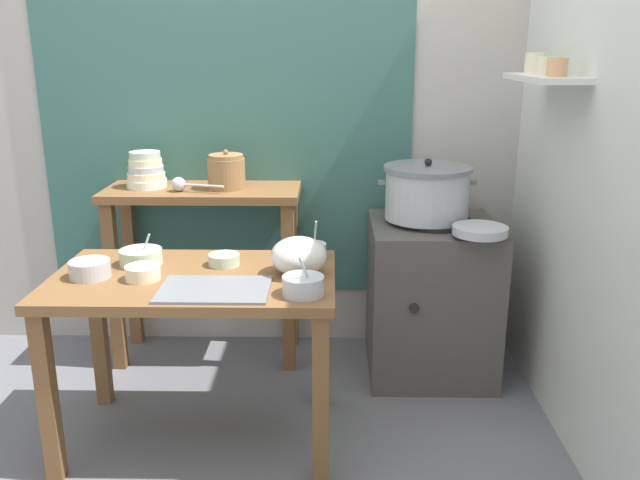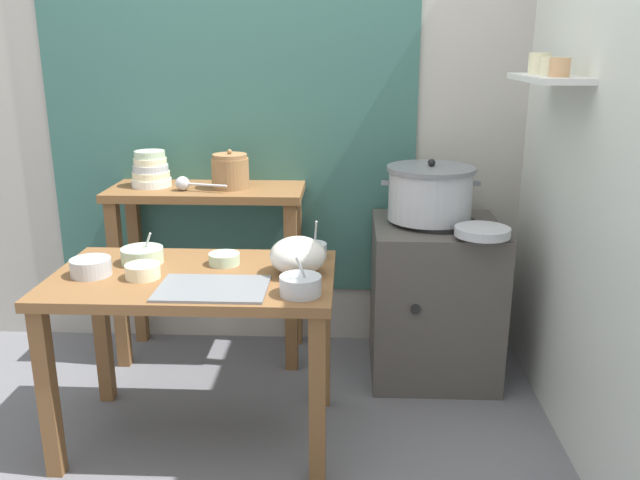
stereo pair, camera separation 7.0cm
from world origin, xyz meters
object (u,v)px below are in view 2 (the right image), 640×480
at_px(bowl_stack_enamel, 151,171).
at_px(prep_bowl_4, 91,266).
at_px(prep_bowl_5, 224,258).
at_px(stove_block, 434,298).
at_px(plastic_bag, 298,256).
at_px(clay_pot, 230,171).
at_px(prep_bowl_3, 312,250).
at_px(ladle, 184,184).
at_px(prep_bowl_2, 142,255).
at_px(serving_tray, 213,288).
at_px(prep_bowl_1, 301,285).
at_px(wide_pan, 482,232).
at_px(prep_bowl_0, 143,270).
at_px(back_shelf_table, 208,231).
at_px(steamer_pot, 430,193).
at_px(prep_table, 195,300).

bearing_deg(bowl_stack_enamel, prep_bowl_4, -90.62).
bearing_deg(bowl_stack_enamel, prep_bowl_5, -54.26).
relative_size(stove_block, plastic_bag, 3.54).
bearing_deg(stove_block, plastic_bag, -134.97).
bearing_deg(clay_pot, prep_bowl_3, -51.99).
relative_size(ladle, prep_bowl_4, 1.68).
xyz_separation_m(bowl_stack_enamel, prep_bowl_2, (0.14, -0.67, -0.22)).
bearing_deg(serving_tray, prep_bowl_2, 139.69).
height_order(plastic_bag, prep_bowl_1, prep_bowl_1).
height_order(prep_bowl_1, prep_bowl_3, prep_bowl_3).
xyz_separation_m(plastic_bag, prep_bowl_3, (0.04, 0.20, -0.04)).
relative_size(plastic_bag, prep_bowl_1, 1.41).
height_order(stove_block, wide_pan, wide_pan).
height_order(prep_bowl_0, prep_bowl_3, prep_bowl_3).
bearing_deg(prep_bowl_3, prep_bowl_4, -163.34).
xyz_separation_m(back_shelf_table, prep_bowl_3, (0.55, -0.55, 0.08)).
bearing_deg(serving_tray, steamer_pot, 43.42).
height_order(stove_block, plastic_bag, plastic_bag).
bearing_deg(prep_bowl_4, prep_bowl_1, -11.65).
bearing_deg(prep_bowl_4, steamer_pot, 26.69).
xyz_separation_m(prep_table, prep_bowl_3, (0.45, 0.22, 0.15)).
bearing_deg(wide_pan, ladle, 167.21).
height_order(steamer_pot, prep_bowl_3, steamer_pot).
bearing_deg(clay_pot, prep_bowl_1, -66.89).
bearing_deg(stove_block, bowl_stack_enamel, 173.81).
relative_size(stove_block, prep_bowl_5, 6.18).
xyz_separation_m(stove_block, plastic_bag, (-0.62, -0.62, 0.41)).
relative_size(ladle, prep_bowl_3, 1.55).
relative_size(prep_bowl_3, prep_bowl_4, 1.09).
xyz_separation_m(clay_pot, wide_pan, (1.17, -0.39, -0.18)).
distance_m(stove_block, prep_bowl_3, 0.81).
xyz_separation_m(clay_pot, plastic_bag, (0.39, -0.75, -0.19)).
relative_size(prep_bowl_0, prep_bowl_3, 0.78).
height_order(back_shelf_table, ladle, ladle).
relative_size(prep_table, prep_bowl_4, 7.06).
bearing_deg(bowl_stack_enamel, prep_table, -64.32).
bearing_deg(prep_bowl_3, bowl_stack_enamel, 145.42).
height_order(back_shelf_table, prep_bowl_3, back_shelf_table).
bearing_deg(prep_bowl_2, clay_pot, 68.15).
relative_size(plastic_bag, prep_bowl_3, 1.30).
bearing_deg(prep_table, wide_pan, 17.82).
relative_size(steamer_pot, prep_bowl_1, 2.98).
xyz_separation_m(stove_block, prep_bowl_5, (-0.93, -0.52, 0.36)).
bearing_deg(plastic_bag, prep_bowl_5, 161.78).
height_order(bowl_stack_enamel, wide_pan, bowl_stack_enamel).
height_order(clay_pot, prep_bowl_3, clay_pot).
xyz_separation_m(stove_block, wide_pan, (0.16, -0.26, 0.42)).
height_order(stove_block, serving_tray, stove_block).
bearing_deg(clay_pot, prep_bowl_2, -111.85).
relative_size(clay_pot, prep_bowl_2, 1.12).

